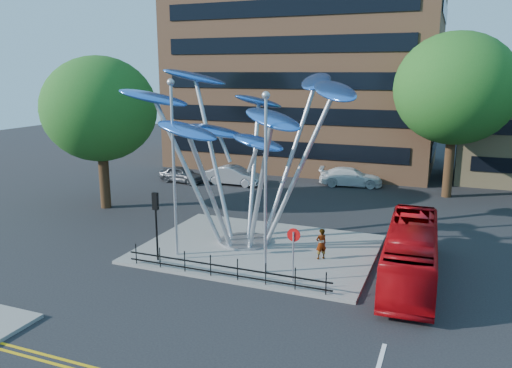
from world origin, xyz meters
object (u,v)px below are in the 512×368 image
at_px(parked_car_left, 182,174).
at_px(traffic_light_island, 156,212).
at_px(street_lamp_left, 173,154).
at_px(pedestrian, 321,244).
at_px(tree_right, 455,89).
at_px(leaf_sculpture, 244,119).
at_px(no_entry_sign_island, 293,246).
at_px(parked_car_mid, 234,175).
at_px(red_bus, 411,253).
at_px(street_lamp_right, 266,168).
at_px(tree_left, 100,109).
at_px(parked_car_right, 351,177).

bearing_deg(parked_car_left, traffic_light_island, -146.53).
relative_size(street_lamp_left, pedestrian, 5.61).
xyz_separation_m(tree_right, street_lamp_left, (-12.50, -18.50, -2.68)).
distance_m(leaf_sculpture, pedestrian, 7.56).
bearing_deg(leaf_sculpture, pedestrian, -13.31).
height_order(no_entry_sign_island, parked_car_left, no_entry_sign_island).
bearing_deg(parked_car_left, parked_car_mid, -72.16).
xyz_separation_m(tree_right, red_bus, (-1.22, -17.03, -6.76)).
height_order(tree_right, street_lamp_right, tree_right).
relative_size(no_entry_sign_island, red_bus, 0.27).
distance_m(tree_left, traffic_light_island, 12.44).
distance_m(tree_right, no_entry_sign_island, 21.31).
xyz_separation_m(tree_right, pedestrian, (-5.52, -16.39, -7.10)).
xyz_separation_m(tree_right, traffic_light_island, (-13.00, -19.50, -5.42)).
xyz_separation_m(leaf_sculpture, parked_car_left, (-11.04, 12.32, -6.18)).
bearing_deg(tree_left, red_bus, -13.60).
bearing_deg(leaf_sculpture, parked_car_left, 131.86).
distance_m(traffic_light_island, parked_car_left, 18.49).
bearing_deg(parked_car_left, pedestrian, -123.38).
distance_m(red_bus, pedestrian, 4.37).
xyz_separation_m(street_lamp_left, parked_car_left, (-8.61, 15.51, -4.66)).
height_order(leaf_sculpture, no_entry_sign_island, leaf_sculpture).
distance_m(leaf_sculpture, parked_car_right, 17.62).
distance_m(traffic_light_island, pedestrian, 8.27).
height_order(traffic_light_island, parked_car_left, traffic_light_island).
bearing_deg(tree_left, tree_right, 28.61).
relative_size(street_lamp_right, parked_car_left, 2.04).
relative_size(street_lamp_right, traffic_light_island, 2.42).
distance_m(tree_right, street_lamp_right, 20.64).
xyz_separation_m(street_lamp_left, street_lamp_right, (5.00, -0.50, -0.26)).
height_order(traffic_light_island, red_bus, traffic_light_island).
relative_size(street_lamp_left, red_bus, 0.96).
bearing_deg(parked_car_left, parked_car_right, -66.39).
distance_m(tree_left, red_bus, 22.08).
bearing_deg(leaf_sculpture, no_entry_sign_island, -45.67).
bearing_deg(street_lamp_right, tree_left, 154.23).
height_order(red_bus, pedestrian, red_bus).
relative_size(tree_right, parked_car_mid, 2.57).
distance_m(parked_car_mid, parked_car_right, 9.66).
bearing_deg(leaf_sculpture, street_lamp_left, -127.40).
relative_size(red_bus, parked_car_right, 1.79).
distance_m(traffic_light_island, no_entry_sign_island, 7.05).
bearing_deg(no_entry_sign_island, traffic_light_island, -179.87).
distance_m(red_bus, parked_car_left, 24.35).
distance_m(tree_left, street_lamp_left, 11.60).
bearing_deg(leaf_sculpture, parked_car_mid, 116.43).
xyz_separation_m(street_lamp_left, no_entry_sign_island, (6.50, -0.98, -3.54)).
xyz_separation_m(leaf_sculpture, street_lamp_left, (-2.43, -3.18, -1.52)).
distance_m(traffic_light_island, parked_car_right, 21.31).
relative_size(parked_car_left, parked_car_mid, 0.86).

